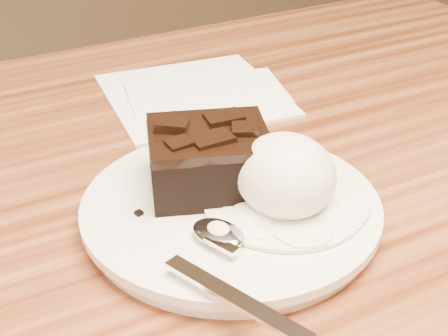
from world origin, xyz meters
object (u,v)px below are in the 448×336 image
plate (231,212)px  spoon (219,235)px  ice_cream_scoop (286,176)px  brownie (209,163)px  napkin (194,94)px

plate → spoon: size_ratio=1.37×
ice_cream_scoop → plate: bearing=144.0°
plate → brownie: (-0.00, 0.03, 0.03)m
ice_cream_scoop → spoon: bearing=-166.8°
ice_cream_scoop → brownie: bearing=125.3°
plate → ice_cream_scoop: 0.05m
ice_cream_scoop → napkin: size_ratio=0.44×
plate → ice_cream_scoop: (0.03, -0.02, 0.03)m
brownie → ice_cream_scoop: size_ratio=1.16×
spoon → napkin: (0.10, 0.24, -0.02)m
brownie → napkin: size_ratio=0.51×
brownie → ice_cream_scoop: (0.03, -0.05, 0.00)m
brownie → ice_cream_scoop: 0.06m
spoon → plate: bearing=30.7°
brownie → napkin: brownie is taller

